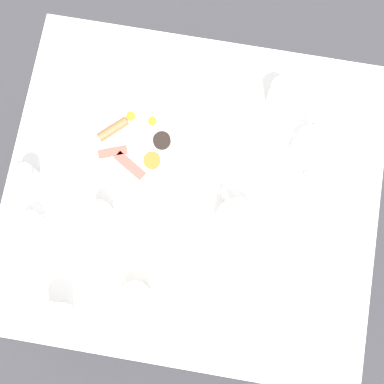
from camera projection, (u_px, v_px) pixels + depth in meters
ground_plane at (192, 228)px, 2.23m from camera, size 8.00×8.00×0.00m
table at (192, 198)px, 1.57m from camera, size 0.94×1.04×0.75m
breakfast_plate at (136, 141)px, 1.52m from camera, size 0.28×0.28×0.04m
teapot_near at (310, 149)px, 1.47m from camera, size 0.19×0.11×0.12m
teapot_far at (235, 220)px, 1.43m from camera, size 0.17×0.11×0.12m
teacup_with_saucer_left at (136, 296)px, 1.41m from camera, size 0.15×0.15×0.07m
water_glass_tall at (57, 316)px, 1.37m from camera, size 0.07×0.07×0.13m
water_glass_short at (281, 95)px, 1.49m from camera, size 0.07×0.07×0.12m
creamer_jug at (32, 224)px, 1.44m from camera, size 0.08×0.06×0.07m
pepper_grinder at (102, 211)px, 1.42m from camera, size 0.05×0.05×0.12m
salt_grinder at (26, 173)px, 1.44m from camera, size 0.05×0.05×0.12m
napkin_folded at (252, 332)px, 1.42m from camera, size 0.17×0.15×0.01m
fork_by_plate at (224, 90)px, 1.55m from camera, size 0.13×0.15×0.00m
knife_by_plate at (321, 237)px, 1.47m from camera, size 0.12×0.17×0.00m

